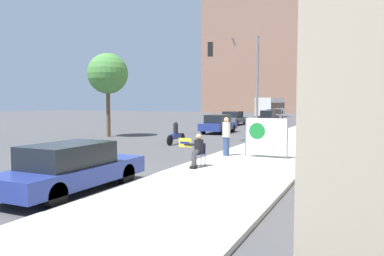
{
  "coord_description": "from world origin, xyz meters",
  "views": [
    {
      "loc": [
        8.5,
        -9.2,
        2.52
      ],
      "look_at": [
        1.41,
        6.07,
        1.34
      ],
      "focal_mm": 35.0,
      "sensor_mm": 36.0,
      "label": 1
    }
  ],
  "objects_px": {
    "jogger_on_sidewalk": "(226,136)",
    "parked_car_curbside": "(72,168)",
    "car_on_road_far_lane": "(274,115)",
    "protest_banner": "(266,137)",
    "car_on_road_midblock": "(233,118)",
    "seated_protester": "(197,149)",
    "car_on_road_distant": "(268,116)",
    "motorcycle_on_road": "(176,135)",
    "traffic_light_pole": "(240,72)",
    "city_bus_on_road": "(271,106)",
    "street_tree_near_curb": "(108,74)",
    "car_on_road_nearest": "(218,124)"
  },
  "relations": [
    {
      "from": "car_on_road_far_lane",
      "to": "seated_protester",
      "type": "bearing_deg",
      "value": -81.38
    },
    {
      "from": "car_on_road_midblock",
      "to": "street_tree_near_curb",
      "type": "xyz_separation_m",
      "value": [
        -3.76,
        -17.03,
        3.79
      ]
    },
    {
      "from": "parked_car_curbside",
      "to": "city_bus_on_road",
      "type": "distance_m",
      "value": 53.65
    },
    {
      "from": "traffic_light_pole",
      "to": "street_tree_near_curb",
      "type": "xyz_separation_m",
      "value": [
        -10.04,
        0.34,
        0.2
      ]
    },
    {
      "from": "jogger_on_sidewalk",
      "to": "car_on_road_nearest",
      "type": "distance_m",
      "value": 13.74
    },
    {
      "from": "car_on_road_distant",
      "to": "city_bus_on_road",
      "type": "xyz_separation_m",
      "value": [
        -3.16,
        14.89,
        1.09
      ]
    },
    {
      "from": "parked_car_curbside",
      "to": "street_tree_near_curb",
      "type": "relative_size",
      "value": 0.77
    },
    {
      "from": "protest_banner",
      "to": "car_on_road_nearest",
      "type": "relative_size",
      "value": 0.42
    },
    {
      "from": "car_on_road_distant",
      "to": "street_tree_near_curb",
      "type": "height_order",
      "value": "street_tree_near_curb"
    },
    {
      "from": "protest_banner",
      "to": "street_tree_near_curb",
      "type": "height_order",
      "value": "street_tree_near_curb"
    },
    {
      "from": "car_on_road_midblock",
      "to": "car_on_road_distant",
      "type": "relative_size",
      "value": 1.03
    },
    {
      "from": "protest_banner",
      "to": "car_on_road_midblock",
      "type": "relative_size",
      "value": 0.4
    },
    {
      "from": "city_bus_on_road",
      "to": "street_tree_near_curb",
      "type": "distance_m",
      "value": 39.28
    },
    {
      "from": "parked_car_curbside",
      "to": "car_on_road_far_lane",
      "type": "distance_m",
      "value": 44.7
    },
    {
      "from": "jogger_on_sidewalk",
      "to": "street_tree_near_curb",
      "type": "distance_m",
      "value": 13.44
    },
    {
      "from": "parked_car_curbside",
      "to": "motorcycle_on_road",
      "type": "relative_size",
      "value": 2.13
    },
    {
      "from": "car_on_road_nearest",
      "to": "jogger_on_sidewalk",
      "type": "bearing_deg",
      "value": -67.64
    },
    {
      "from": "car_on_road_distant",
      "to": "street_tree_near_curb",
      "type": "relative_size",
      "value": 0.74
    },
    {
      "from": "car_on_road_nearest",
      "to": "street_tree_near_curb",
      "type": "distance_m",
      "value": 9.6
    },
    {
      "from": "protest_banner",
      "to": "car_on_road_far_lane",
      "type": "relative_size",
      "value": 0.44
    },
    {
      "from": "car_on_road_far_lane",
      "to": "car_on_road_nearest",
      "type": "bearing_deg",
      "value": -88.07
    },
    {
      "from": "parked_car_curbside",
      "to": "car_on_road_far_lane",
      "type": "height_order",
      "value": "car_on_road_far_lane"
    },
    {
      "from": "city_bus_on_road",
      "to": "traffic_light_pole",
      "type": "bearing_deg",
      "value": -79.57
    },
    {
      "from": "parked_car_curbside",
      "to": "jogger_on_sidewalk",
      "type": "bearing_deg",
      "value": 77.33
    },
    {
      "from": "jogger_on_sidewalk",
      "to": "street_tree_near_curb",
      "type": "xyz_separation_m",
      "value": [
        -11.32,
        6.33,
        3.54
      ]
    },
    {
      "from": "parked_car_curbside",
      "to": "city_bus_on_road",
      "type": "height_order",
      "value": "city_bus_on_road"
    },
    {
      "from": "seated_protester",
      "to": "traffic_light_pole",
      "type": "height_order",
      "value": "traffic_light_pole"
    },
    {
      "from": "seated_protester",
      "to": "car_on_road_midblock",
      "type": "xyz_separation_m",
      "value": [
        -7.57,
        26.55,
        -0.04
      ]
    },
    {
      "from": "motorcycle_on_road",
      "to": "traffic_light_pole",
      "type": "bearing_deg",
      "value": 28.68
    },
    {
      "from": "motorcycle_on_road",
      "to": "jogger_on_sidewalk",
      "type": "bearing_deg",
      "value": -41.57
    },
    {
      "from": "car_on_road_distant",
      "to": "car_on_road_far_lane",
      "type": "xyz_separation_m",
      "value": [
        -0.67,
        6.18,
        0.0
      ]
    },
    {
      "from": "jogger_on_sidewalk",
      "to": "parked_car_curbside",
      "type": "relative_size",
      "value": 0.37
    },
    {
      "from": "traffic_light_pole",
      "to": "car_on_road_midblock",
      "type": "relative_size",
      "value": 1.37
    },
    {
      "from": "car_on_road_distant",
      "to": "car_on_road_far_lane",
      "type": "distance_m",
      "value": 6.22
    },
    {
      "from": "motorcycle_on_road",
      "to": "parked_car_curbside",
      "type": "bearing_deg",
      "value": -76.25
    },
    {
      "from": "protest_banner",
      "to": "traffic_light_pole",
      "type": "distance_m",
      "value": 7.34
    },
    {
      "from": "seated_protester",
      "to": "protest_banner",
      "type": "relative_size",
      "value": 0.66
    },
    {
      "from": "car_on_road_distant",
      "to": "motorcycle_on_road",
      "type": "bearing_deg",
      "value": -88.48
    },
    {
      "from": "car_on_road_distant",
      "to": "parked_car_curbside",
      "type": "bearing_deg",
      "value": -84.6
    },
    {
      "from": "seated_protester",
      "to": "traffic_light_pole",
      "type": "relative_size",
      "value": 0.19
    },
    {
      "from": "protest_banner",
      "to": "motorcycle_on_road",
      "type": "relative_size",
      "value": 0.85
    },
    {
      "from": "car_on_road_nearest",
      "to": "car_on_road_midblock",
      "type": "bearing_deg",
      "value": 102.33
    },
    {
      "from": "protest_banner",
      "to": "parked_car_curbside",
      "type": "bearing_deg",
      "value": -113.63
    },
    {
      "from": "car_on_road_nearest",
      "to": "traffic_light_pole",
      "type": "bearing_deg",
      "value": -59.53
    },
    {
      "from": "traffic_light_pole",
      "to": "car_on_road_far_lane",
      "type": "xyz_separation_m",
      "value": [
        -4.76,
        30.72,
        -3.6
      ]
    },
    {
      "from": "car_on_road_far_lane",
      "to": "car_on_road_midblock",
      "type": "bearing_deg",
      "value": -96.49
    },
    {
      "from": "motorcycle_on_road",
      "to": "street_tree_near_curb",
      "type": "relative_size",
      "value": 0.36
    },
    {
      "from": "jogger_on_sidewalk",
      "to": "car_on_road_distant",
      "type": "xyz_separation_m",
      "value": [
        -5.37,
        30.53,
        -0.26
      ]
    },
    {
      "from": "seated_protester",
      "to": "street_tree_near_curb",
      "type": "xyz_separation_m",
      "value": [
        -11.33,
        9.52,
        3.75
      ]
    },
    {
      "from": "protest_banner",
      "to": "car_on_road_distant",
      "type": "distance_m",
      "value": 31.18
    }
  ]
}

